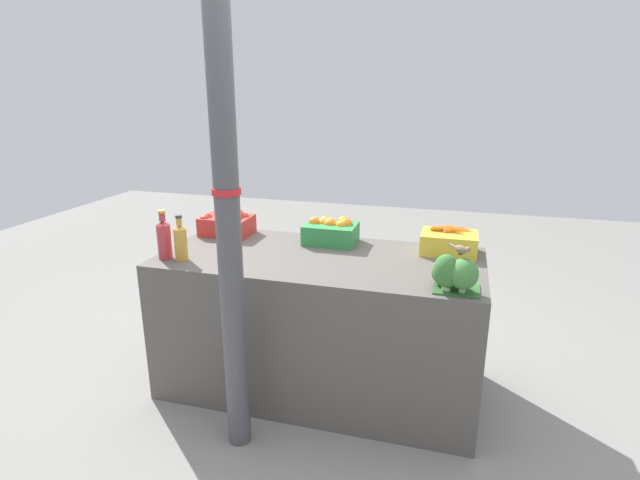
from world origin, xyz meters
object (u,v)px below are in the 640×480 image
carrot_crate (449,242)px  juice_bottle_amber (181,241)px  orange_crate (331,231)px  support_pole (228,217)px  juice_bottle_ruby (164,238)px  broccoli_pile (451,273)px  sparrow_bird (462,249)px  apple_crate (228,224)px

carrot_crate → juice_bottle_amber: size_ratio=1.23×
juice_bottle_amber → orange_crate: bearing=36.9°
support_pole → juice_bottle_ruby: 0.72m
orange_crate → carrot_crate: bearing=-0.4°
juice_bottle_amber → broccoli_pile: bearing=-1.5°
support_pole → juice_bottle_amber: support_pole is taller
orange_crate → juice_bottle_ruby: 1.01m
juice_bottle_amber → sparrow_bird: bearing=-1.6°
sparrow_bird → apple_crate: bearing=-159.8°
juice_bottle_ruby → broccoli_pile: bearing=-1.4°
apple_crate → juice_bottle_amber: bearing=-92.7°
broccoli_pile → sparrow_bird: bearing=-5.8°
juice_bottle_ruby → support_pole: bearing=-30.7°
orange_crate → carrot_crate: 0.73m
juice_bottle_ruby → carrot_crate: bearing=19.3°
support_pole → juice_bottle_amber: 0.64m
orange_crate → juice_bottle_amber: bearing=-143.1°
juice_bottle_ruby → sparrow_bird: size_ratio=2.62×
support_pole → apple_crate: bearing=116.8°
sparrow_bird → juice_bottle_amber: bearing=-140.0°
broccoli_pile → orange_crate: bearing=141.7°
orange_crate → juice_bottle_amber: size_ratio=1.23×
support_pole → juice_bottle_ruby: (-0.58, 0.34, -0.25)m
apple_crate → sparrow_bird: (1.51, -0.59, 0.14)m
support_pole → carrot_crate: (0.99, 0.90, -0.31)m
orange_crate → sparrow_bird: sparrow_bird is taller
apple_crate → juice_bottle_ruby: 0.57m
support_pole → apple_crate: 1.04m
carrot_crate → broccoli_pile: bearing=-87.4°
juice_bottle_ruby → apple_crate: bearing=76.5°
orange_crate → juice_bottle_amber: 0.92m
apple_crate → carrot_crate: 1.44m
orange_crate → sparrow_bird: bearing=-37.1°
support_pole → sparrow_bird: bearing=15.9°
support_pole → orange_crate: bearing=73.7°
support_pole → juice_bottle_amber: size_ratio=9.29×
broccoli_pile → carrot_crate: bearing=92.6°
orange_crate → juice_bottle_ruby: (-0.84, -0.56, 0.04)m
broccoli_pile → juice_bottle_ruby: 1.60m
juice_bottle_ruby → sparrow_bird: juice_bottle_ruby is taller
broccoli_pile → sparrow_bird: 0.13m
juice_bottle_ruby → sparrow_bird: 1.64m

